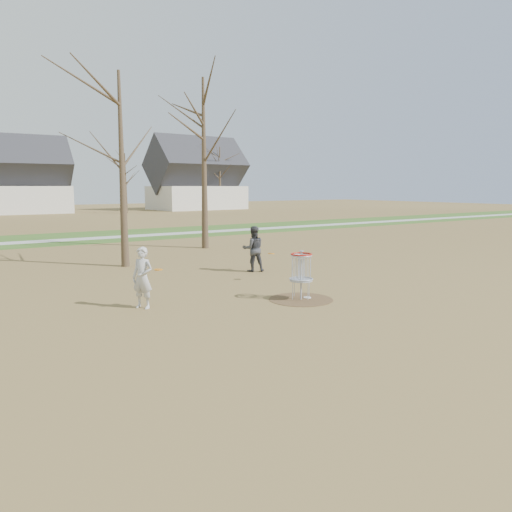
{
  "coord_description": "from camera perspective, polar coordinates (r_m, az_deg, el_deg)",
  "views": [
    {
      "loc": [
        -8.75,
        -10.58,
        3.14
      ],
      "look_at": [
        -0.5,
        1.5,
        1.1
      ],
      "focal_mm": 35.0,
      "sensor_mm": 36.0,
      "label": 1
    }
  ],
  "objects": [
    {
      "name": "green_band",
      "position": [
        32.92,
        -18.78,
        2.05
      ],
      "size": [
        160.0,
        8.0,
        0.01
      ],
      "primitive_type": "cube",
      "color": "#2D5119",
      "rests_on": "ground"
    },
    {
      "name": "footpath",
      "position": [
        31.96,
        -18.3,
        1.92
      ],
      "size": [
        160.0,
        1.5,
        0.01
      ],
      "primitive_type": "cube",
      "color": "#9E9E99",
      "rests_on": "green_band"
    },
    {
      "name": "dirt_circle",
      "position": [
        14.08,
        5.15,
        -4.96
      ],
      "size": [
        1.8,
        1.8,
        0.01
      ],
      "primitive_type": "cylinder",
      "color": "#47331E",
      "rests_on": "ground"
    },
    {
      "name": "ground",
      "position": [
        14.08,
        5.15,
        -4.98
      ],
      "size": [
        160.0,
        160.0,
        0.0
      ],
      "primitive_type": "plane",
      "color": "brown",
      "rests_on": "ground"
    },
    {
      "name": "discs_in_play",
      "position": [
        14.83,
        -3.63,
        -0.48
      ],
      "size": [
        4.82,
        1.58,
        0.13
      ],
      "color": "orange",
      "rests_on": "ground"
    },
    {
      "name": "disc_grounded",
      "position": [
        14.26,
        5.87,
        -4.74
      ],
      "size": [
        0.22,
        0.22,
        0.02
      ],
      "primitive_type": "cylinder",
      "color": "silver",
      "rests_on": "dirt_circle"
    },
    {
      "name": "bare_trees",
      "position": [
        47.59,
        -21.88,
        10.03
      ],
      "size": [
        52.62,
        44.98,
        9.0
      ],
      "color": "#382B1E",
      "rests_on": "ground"
    },
    {
      "name": "player_standing",
      "position": [
        13.22,
        -12.84,
        -2.44
      ],
      "size": [
        0.64,
        0.7,
        1.61
      ],
      "primitive_type": "imported",
      "rotation": [
        0.0,
        0.0,
        -0.99
      ],
      "color": "#BABABA",
      "rests_on": "ground"
    },
    {
      "name": "player_throwing",
      "position": [
        18.51,
        -0.31,
        0.82
      ],
      "size": [
        1.0,
        0.89,
        1.69
      ],
      "primitive_type": "imported",
      "rotation": [
        0.0,
        0.0,
        2.77
      ],
      "color": "#35363B",
      "rests_on": "ground"
    },
    {
      "name": "disc_golf_basket",
      "position": [
        13.91,
        5.2,
        -1.3
      ],
      "size": [
        0.64,
        0.64,
        1.35
      ],
      "color": "#9EA3AD",
      "rests_on": "ground"
    },
    {
      "name": "houses_row",
      "position": [
        64.47,
        -22.87,
        7.66
      ],
      "size": [
        56.51,
        10.01,
        7.26
      ],
      "color": "silver",
      "rests_on": "ground"
    }
  ]
}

